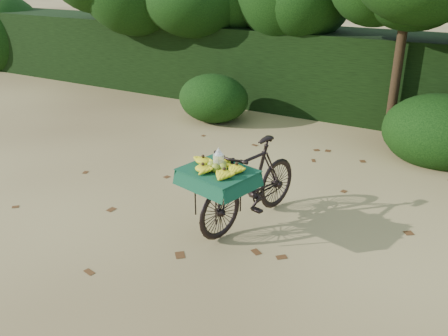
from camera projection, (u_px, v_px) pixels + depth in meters
The scene contains 6 objects.
ground at pixel (246, 257), 5.50m from camera, with size 80.00×80.00×0.00m, color #D3BD70.
vendor_bicycle at pixel (249, 183), 6.03m from camera, with size 1.07×1.95×1.12m.
hedge_backdrop at pixel (381, 77), 10.18m from camera, with size 26.00×1.80×1.80m, color black.
tree_row at pixel (345, 26), 9.40m from camera, with size 14.50×2.00×4.00m, color black, non-canonical shape.
bush_clumps at pixel (380, 126), 8.53m from camera, with size 8.80×1.70×0.90m, color black, non-canonical shape.
leaf_litter at pixel (269, 231), 6.02m from camera, with size 7.00×7.30×0.01m, color #4F2E15, non-canonical shape.
Camera 1 is at (2.08, -4.17, 3.12)m, focal length 38.00 mm.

